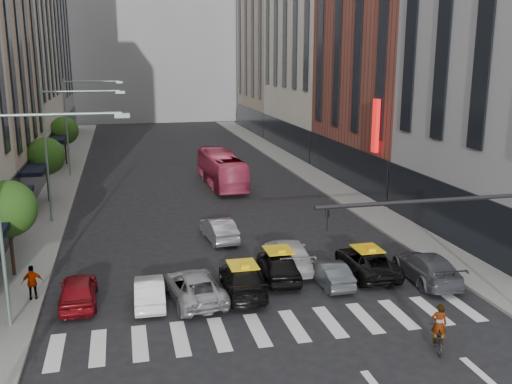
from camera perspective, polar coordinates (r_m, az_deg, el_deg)
ground at (r=23.30m, az=3.50°, el=-14.96°), size 160.00×160.00×0.00m
sidewalk_left at (r=51.09m, az=-19.13°, el=0.20°), size 3.00×96.00×0.15m
sidewalk_right at (r=53.75m, az=6.02°, el=1.49°), size 3.00×96.00×0.15m
building_left_d at (r=85.40m, az=-21.47°, el=15.11°), size 8.00×18.00×30.00m
building_right_b at (r=52.04m, az=13.45°, el=15.15°), size 8.00×18.00×26.00m
building_right_d at (r=87.74m, az=1.97°, el=15.26°), size 8.00×18.00×28.00m
building_far at (r=105.01m, az=-10.47°, el=16.93°), size 30.00×10.00×36.00m
tree_near at (r=31.05m, az=-23.58°, el=-1.56°), size 2.88×2.88×4.95m
tree_mid at (r=46.55m, az=-20.28°, el=3.38°), size 2.88×2.88×4.95m
tree_far at (r=62.31m, az=-18.63°, el=5.84°), size 2.88×2.88×4.95m
streetlamp_near at (r=24.48m, az=-22.38°, el=0.22°), size 5.38×0.25×9.00m
streetlamp_mid at (r=40.13m, az=-19.01°, el=5.27°), size 5.38×0.25×9.00m
streetlamp_far at (r=55.98m, az=-17.52°, el=7.47°), size 5.38×0.25×9.00m
traffic_signal at (r=24.05m, az=22.25°, el=-3.52°), size 10.10×0.20×6.00m
liberty_sign at (r=44.07m, az=11.88°, el=6.49°), size 0.30×0.70×4.00m
car_red at (r=27.54m, az=-17.36°, el=-9.35°), size 1.73×4.14×1.40m
car_white_front at (r=26.84m, az=-10.60°, el=-9.73°), size 1.44×3.85×1.26m
car_silver at (r=26.94m, az=-6.23°, el=-9.36°), size 2.84×5.10×1.35m
taxi_left at (r=27.51m, az=-1.35°, el=-8.71°), size 2.39×5.05×1.42m
taxi_center at (r=29.20m, az=2.25°, el=-7.27°), size 2.16×4.61×1.53m
car_grey_mid at (r=28.80m, az=7.35°, el=-8.00°), size 1.41×3.74×1.22m
taxi_right at (r=30.41m, az=11.01°, el=-6.83°), size 2.43×4.97×1.36m
car_grey_curb at (r=30.23m, az=16.68°, el=-7.19°), size 2.33×5.12×1.45m
car_row2_left at (r=35.31m, az=-3.76°, el=-3.71°), size 1.94×4.39×1.40m
car_row2_right at (r=30.78m, az=3.24°, el=-6.20°), size 2.59×5.38×1.51m
bus at (r=50.10m, az=-3.50°, el=2.30°), size 2.83×10.63×2.94m
motorcycle at (r=23.76m, az=17.72°, el=-13.84°), size 1.17×1.76×0.87m
rider at (r=23.23m, az=17.94°, el=-11.08°), size 0.70×0.59×1.63m
pedestrian_far at (r=28.36m, az=-21.45°, el=-8.42°), size 1.01×0.54×1.64m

